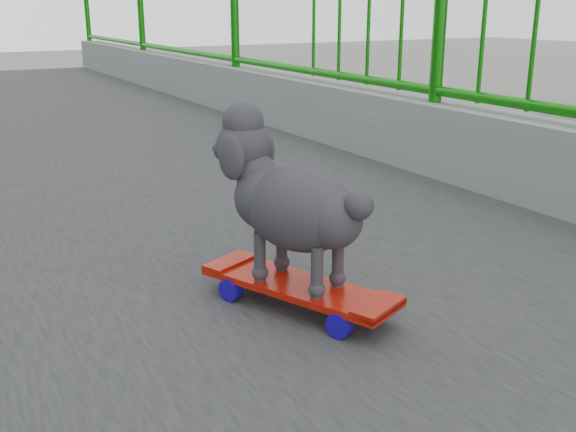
% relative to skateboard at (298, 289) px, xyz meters
% --- Properties ---
extents(skateboard, '(0.33, 0.52, 0.07)m').
position_rel_skateboard_xyz_m(skateboard, '(0.00, 0.00, 0.00)').
color(skateboard, red).
rests_on(skateboard, footbridge).
extents(poodle, '(0.29, 0.42, 0.38)m').
position_rel_skateboard_xyz_m(poodle, '(-0.01, 0.02, 0.22)').
color(poodle, '#2B282D').
rests_on(poodle, skateboard).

